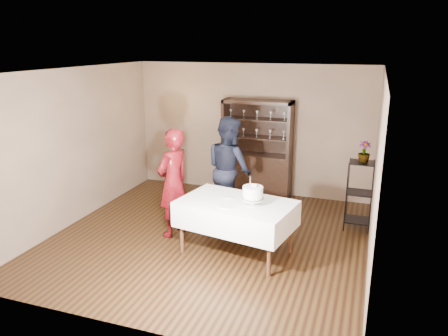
{
  "coord_description": "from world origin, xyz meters",
  "views": [
    {
      "loc": [
        2.4,
        -6.16,
        3.11
      ],
      "look_at": [
        0.23,
        0.1,
        1.19
      ],
      "focal_mm": 35.0,
      "sensor_mm": 36.0,
      "label": 1
    }
  ],
  "objects_px": {
    "cake_table": "(236,214)",
    "woman": "(173,183)",
    "china_hutch": "(257,165)",
    "plant_etagere": "(359,192)",
    "man": "(229,169)",
    "cake": "(253,194)",
    "potted_plant": "(364,152)"
  },
  "relations": [
    {
      "from": "man",
      "to": "woman",
      "type": "bearing_deg",
      "value": 94.57
    },
    {
      "from": "cake_table",
      "to": "woman",
      "type": "distance_m",
      "value": 1.25
    },
    {
      "from": "china_hutch",
      "to": "plant_etagere",
      "type": "height_order",
      "value": "china_hutch"
    },
    {
      "from": "cake",
      "to": "woman",
      "type": "bearing_deg",
      "value": 165.02
    },
    {
      "from": "cake_table",
      "to": "potted_plant",
      "type": "xyz_separation_m",
      "value": [
        1.72,
        1.57,
        0.73
      ]
    },
    {
      "from": "cake_table",
      "to": "china_hutch",
      "type": "bearing_deg",
      "value": 98.34
    },
    {
      "from": "cake",
      "to": "potted_plant",
      "type": "height_order",
      "value": "potted_plant"
    },
    {
      "from": "cake_table",
      "to": "potted_plant",
      "type": "height_order",
      "value": "potted_plant"
    },
    {
      "from": "woman",
      "to": "man",
      "type": "height_order",
      "value": "man"
    },
    {
      "from": "china_hutch",
      "to": "cake_table",
      "type": "relative_size",
      "value": 1.1
    },
    {
      "from": "china_hutch",
      "to": "man",
      "type": "xyz_separation_m",
      "value": [
        -0.15,
        -1.36,
        0.28
      ]
    },
    {
      "from": "potted_plant",
      "to": "china_hutch",
      "type": "bearing_deg",
      "value": 153.52
    },
    {
      "from": "woman",
      "to": "cake",
      "type": "bearing_deg",
      "value": 92.83
    },
    {
      "from": "plant_etagere",
      "to": "woman",
      "type": "distance_m",
      "value": 3.14
    },
    {
      "from": "woman",
      "to": "potted_plant",
      "type": "bearing_deg",
      "value": 131.18
    },
    {
      "from": "china_hutch",
      "to": "potted_plant",
      "type": "distance_m",
      "value": 2.45
    },
    {
      "from": "cake_table",
      "to": "cake",
      "type": "distance_m",
      "value": 0.47
    },
    {
      "from": "china_hutch",
      "to": "man",
      "type": "relative_size",
      "value": 1.06
    },
    {
      "from": "china_hutch",
      "to": "cake_table",
      "type": "distance_m",
      "value": 2.64
    },
    {
      "from": "cake_table",
      "to": "woman",
      "type": "xyz_separation_m",
      "value": [
        -1.18,
        0.32,
        0.26
      ]
    },
    {
      "from": "plant_etagere",
      "to": "woman",
      "type": "relative_size",
      "value": 0.67
    },
    {
      "from": "woman",
      "to": "potted_plant",
      "type": "height_order",
      "value": "woman"
    },
    {
      "from": "china_hutch",
      "to": "plant_etagere",
      "type": "bearing_deg",
      "value": -26.83
    },
    {
      "from": "china_hutch",
      "to": "man",
      "type": "height_order",
      "value": "china_hutch"
    },
    {
      "from": "man",
      "to": "cake",
      "type": "bearing_deg",
      "value": 160.22
    },
    {
      "from": "man",
      "to": "cake",
      "type": "distance_m",
      "value": 1.55
    },
    {
      "from": "china_hutch",
      "to": "cake_table",
      "type": "height_order",
      "value": "china_hutch"
    },
    {
      "from": "woman",
      "to": "man",
      "type": "relative_size",
      "value": 0.96
    },
    {
      "from": "china_hutch",
      "to": "cake_table",
      "type": "xyz_separation_m",
      "value": [
        0.38,
        -2.62,
        -0.03
      ]
    },
    {
      "from": "china_hutch",
      "to": "potted_plant",
      "type": "relative_size",
      "value": 5.71
    },
    {
      "from": "man",
      "to": "china_hutch",
      "type": "bearing_deg",
      "value": -57.08
    },
    {
      "from": "china_hutch",
      "to": "plant_etagere",
      "type": "relative_size",
      "value": 1.67
    }
  ]
}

